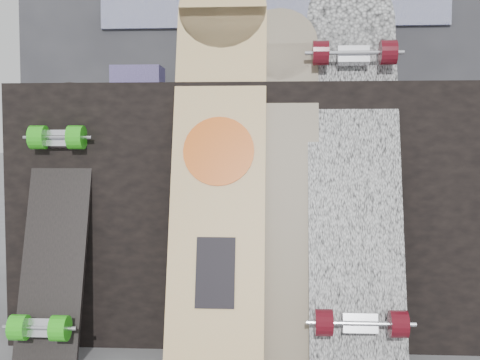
# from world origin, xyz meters

# --- Properties ---
(vendor_table) EXTENTS (1.60, 0.60, 0.80)m
(vendor_table) POSITION_xyz_m (0.00, 0.50, 0.40)
(vendor_table) COLOR black
(vendor_table) RESTS_ON ground
(booth) EXTENTS (2.40, 0.22, 2.20)m
(booth) POSITION_xyz_m (0.00, 1.35, 1.10)
(booth) COLOR #2F2E33
(booth) RESTS_ON ground
(merch_box_purple) EXTENTS (0.18, 0.12, 0.10)m
(merch_box_purple) POSITION_xyz_m (-0.49, 0.64, 0.85)
(merch_box_purple) COLOR #3F3770
(merch_box_purple) RESTS_ON vendor_table
(merch_box_small) EXTENTS (0.14, 0.14, 0.12)m
(merch_box_small) POSITION_xyz_m (0.33, 0.48, 0.86)
(merch_box_small) COLOR #3F3770
(merch_box_small) RESTS_ON vendor_table
(merch_box_flat) EXTENTS (0.22, 0.10, 0.06)m
(merch_box_flat) POSITION_xyz_m (0.17, 0.66, 0.83)
(merch_box_flat) COLOR #D1B78C
(merch_box_flat) RESTS_ON vendor_table
(longboard_geisha) EXTENTS (0.27, 0.35, 1.16)m
(longboard_geisha) POSITION_xyz_m (-0.14, 0.16, 0.61)
(longboard_geisha) COLOR beige
(longboard_geisha) RESTS_ON ground
(longboard_celtic) EXTENTS (0.23, 0.26, 1.03)m
(longboard_celtic) POSITION_xyz_m (0.03, 0.16, 0.55)
(longboard_celtic) COLOR #C6AE87
(longboard_celtic) RESTS_ON ground
(longboard_cascadia) EXTENTS (0.26, 0.39, 1.13)m
(longboard_cascadia) POSITION_xyz_m (0.24, 0.16, 0.59)
(longboard_cascadia) COLOR white
(longboard_cascadia) RESTS_ON ground
(skateboard_dark) EXTENTS (0.18, 0.32, 0.81)m
(skateboard_dark) POSITION_xyz_m (-0.62, 0.15, 0.41)
(skateboard_dark) COLOR black
(skateboard_dark) RESTS_ON ground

